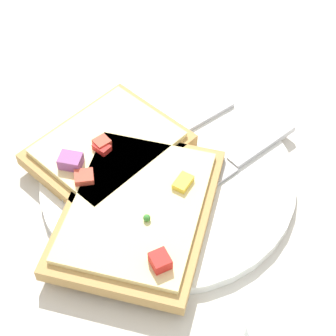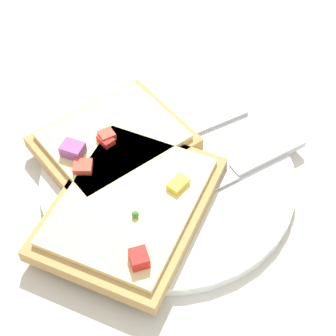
# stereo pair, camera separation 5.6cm
# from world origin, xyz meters

# --- Properties ---
(ground_plane) EXTENTS (4.00, 4.00, 0.00)m
(ground_plane) POSITION_xyz_m (0.00, 0.00, 0.00)
(ground_plane) COLOR beige
(plate) EXTENTS (0.26, 0.26, 0.01)m
(plate) POSITION_xyz_m (0.00, 0.00, 0.01)
(plate) COLOR white
(plate) RESTS_ON ground
(fork) EXTENTS (0.06, 0.22, 0.01)m
(fork) POSITION_xyz_m (-0.04, 0.00, 0.01)
(fork) COLOR #B7B7BC
(fork) RESTS_ON plate
(knife) EXTENTS (0.05, 0.23, 0.01)m
(knife) POSITION_xyz_m (0.04, 0.04, 0.01)
(knife) COLOR #B7B7BC
(knife) RESTS_ON plate
(pizza_slice_main) EXTENTS (0.20, 0.22, 0.03)m
(pizza_slice_main) POSITION_xyz_m (0.01, -0.06, 0.02)
(pizza_slice_main) COLOR tan
(pizza_slice_main) RESTS_ON plate
(pizza_slice_corner) EXTENTS (0.12, 0.15, 0.03)m
(pizza_slice_corner) POSITION_xyz_m (-0.06, -0.02, 0.02)
(pizza_slice_corner) COLOR tan
(pizza_slice_corner) RESTS_ON plate
(crumb_scatter) EXTENTS (0.09, 0.08, 0.01)m
(crumb_scatter) POSITION_xyz_m (0.00, -0.03, 0.02)
(crumb_scatter) COLOR tan
(crumb_scatter) RESTS_ON plate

